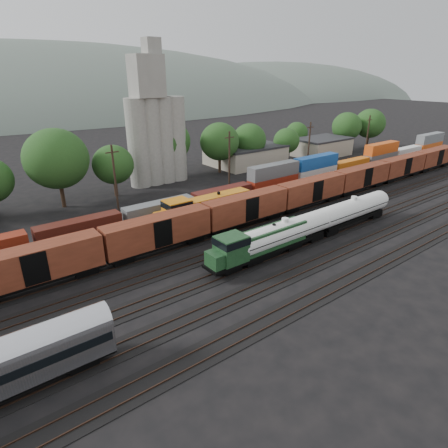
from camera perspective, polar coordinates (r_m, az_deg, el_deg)
ground at (r=54.94m, az=5.11°, el=-2.42°), size 600.00×600.00×0.00m
tracks at (r=54.93m, az=5.11°, el=-2.37°), size 180.00×33.20×0.20m
green_locomotive at (r=47.62m, az=5.00°, el=-3.07°), size 16.85×2.97×4.46m
tank_car_a at (r=50.74m, az=9.16°, el=-1.41°), size 17.53×3.14×4.59m
tank_car_b at (r=62.10m, az=19.02°, el=2.08°), size 17.53×3.14×4.59m
orange_locomotive at (r=59.62m, az=-3.27°, el=2.41°), size 18.73×3.12×4.68m
boxcar_string at (r=54.06m, az=-2.81°, el=0.82°), size 153.60×2.90×4.20m
container_wall at (r=66.71m, az=-1.49°, el=4.61°), size 167.74×2.60×5.80m
grain_silo at (r=82.44m, az=-10.33°, el=13.80°), size 13.40×5.00×29.00m
industrial_sheds at (r=85.00m, az=-7.68°, el=8.22°), size 119.38×17.26×5.10m
tree_band at (r=83.02m, az=-9.15°, el=11.06°), size 161.81×19.68×14.01m
utility_poles at (r=69.77m, az=-7.05°, el=8.27°), size 122.20×0.36×12.00m
distant_hills at (r=305.28m, az=-26.62°, el=11.75°), size 860.00×286.00×130.00m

